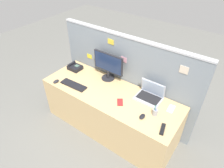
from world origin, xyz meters
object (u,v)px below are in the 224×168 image
desktop_monitor (108,65)px  cell_phone_red_case (120,102)px  keyboard_main (74,85)px  tv_remote (163,129)px  desk_phone (75,67)px  cell_phone_white_slab (171,109)px  computer_mouse_right_hand (56,81)px  pen_cup (155,112)px  computer_mouse_left_hand (142,116)px  laptop (150,94)px

desktop_monitor → cell_phone_red_case: 0.63m
keyboard_main → desktop_monitor: bearing=53.6°
desktop_monitor → tv_remote: desktop_monitor is taller
desk_phone → cell_phone_white_slab: desk_phone is taller
keyboard_main → cell_phone_red_case: bearing=4.3°
computer_mouse_right_hand → tv_remote: 1.69m
pen_cup → cell_phone_red_case: 0.48m
cell_phone_white_slab → computer_mouse_right_hand: bearing=-168.3°
cell_phone_red_case → tv_remote: tv_remote is taller
pen_cup → tv_remote: pen_cup is taller
cell_phone_white_slab → desktop_monitor: bearing=171.5°
desk_phone → computer_mouse_right_hand: desk_phone is taller
desk_phone → cell_phone_white_slab: 1.66m
computer_mouse_left_hand → desk_phone: bearing=166.7°
cell_phone_red_case → cell_phone_white_slab: bearing=-10.0°
desk_phone → cell_phone_white_slab: (1.66, 0.04, -0.03)m
pen_cup → computer_mouse_left_hand: bearing=-128.8°
desktop_monitor → computer_mouse_right_hand: (-0.57, -0.55, -0.23)m
keyboard_main → tv_remote: keyboard_main is taller
pen_cup → cell_phone_white_slab: size_ratio=1.15×
laptop → cell_phone_red_case: (-0.27, -0.32, -0.05)m
computer_mouse_left_hand → tv_remote: computer_mouse_left_hand is taller
desk_phone → tv_remote: (1.72, -0.33, -0.03)m
laptop → desk_phone: 1.34m
keyboard_main → computer_mouse_right_hand: bearing=-163.4°
pen_cup → computer_mouse_right_hand: bearing=-170.3°
desk_phone → keyboard_main: desk_phone is taller
pen_cup → cell_phone_red_case: bearing=-172.0°
computer_mouse_left_hand → tv_remote: size_ratio=0.59×
desktop_monitor → desk_phone: 0.65m
keyboard_main → computer_mouse_right_hand: size_ratio=4.19×
desktop_monitor → laptop: 0.76m
desk_phone → pen_cup: size_ratio=1.25×
desk_phone → cell_phone_red_case: size_ratio=1.53×
keyboard_main → cell_phone_red_case: keyboard_main is taller
computer_mouse_right_hand → tv_remote: computer_mouse_right_hand is taller
pen_cup → tv_remote: 0.24m
cell_phone_white_slab → cell_phone_red_case: bearing=-159.1°
cell_phone_red_case → computer_mouse_left_hand: bearing=-44.9°
desktop_monitor → desk_phone: bearing=-168.9°
keyboard_main → computer_mouse_left_hand: 1.13m
computer_mouse_right_hand → tv_remote: (1.69, 0.10, -0.01)m
keyboard_main → pen_cup: bearing=4.7°
desk_phone → pen_cup: 1.55m
desk_phone → pen_cup: bearing=-6.4°
desk_phone → cell_phone_red_case: (1.06, -0.24, -0.03)m
computer_mouse_left_hand → cell_phone_red_case: (-0.37, 0.06, -0.01)m
computer_mouse_left_hand → tv_remote: (0.28, -0.03, -0.01)m
computer_mouse_right_hand → keyboard_main: bearing=19.8°
laptop → computer_mouse_left_hand: 0.40m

